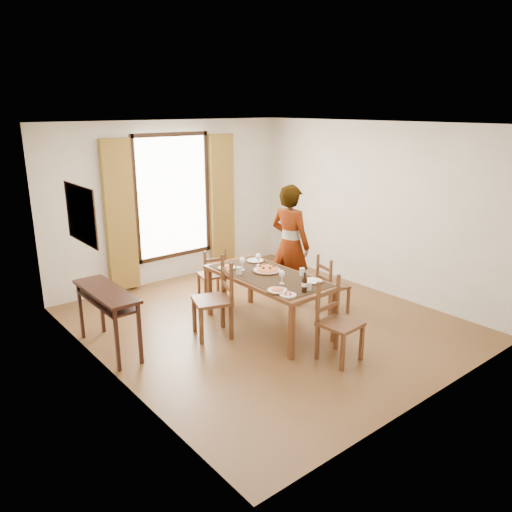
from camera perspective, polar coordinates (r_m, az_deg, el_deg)
ground at (r=7.06m, az=1.20°, el=-7.61°), size 5.00×5.00×0.00m
room_shell at (r=6.67m, az=0.53°, el=4.91°), size 4.60×5.10×2.74m
console_table at (r=6.30m, az=-16.71°, el=-4.70°), size 0.38×1.20×0.80m
dining_table at (r=6.66m, az=1.45°, el=-2.73°), size 0.87×1.84×0.76m
chair_west at (r=6.53m, az=-4.73°, el=-5.13°), size 0.59×0.59×1.04m
chair_north at (r=7.75m, az=-5.01°, el=-2.28°), size 0.45×0.45×0.84m
chair_south at (r=6.00m, az=9.34°, el=-7.63°), size 0.46×0.46×0.98m
chair_east at (r=7.35m, az=8.61°, el=-3.43°), size 0.45×0.45×0.86m
man at (r=7.52m, az=3.92°, el=1.30°), size 0.82×0.68×1.83m
plate_sw at (r=6.06m, az=2.45°, el=-3.82°), size 0.27×0.27×0.05m
plate_se at (r=6.42m, az=6.50°, el=-2.72°), size 0.27×0.27×0.05m
plate_nw at (r=6.90m, az=-3.34°, el=-1.22°), size 0.27×0.27×0.05m
plate_ne at (r=7.21m, az=-0.08°, el=-0.41°), size 0.27×0.27×0.05m
pasta_platter at (r=6.77m, az=1.25°, el=-1.37°), size 0.40×0.40×0.10m
caprese_plate at (r=5.94m, az=3.67°, el=-4.35°), size 0.20×0.20×0.04m
wine_glass_a at (r=6.30m, az=2.98°, el=-2.39°), size 0.08×0.08×0.18m
wine_glass_b at (r=7.00m, az=0.28°, el=-0.38°), size 0.08×0.08×0.18m
wine_glass_c at (r=6.81m, az=-1.56°, el=-0.88°), size 0.08×0.08×0.18m
tumbler_a at (r=6.64m, az=5.30°, el=-1.79°), size 0.07×0.07×0.10m
tumbler_b at (r=6.66m, az=-1.97°, el=-1.66°), size 0.07×0.07×0.10m
tumbler_c at (r=6.13m, az=6.04°, el=-3.43°), size 0.07×0.07×0.10m
wine_bottle at (r=6.03m, az=5.57°, el=-3.02°), size 0.07×0.07×0.25m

